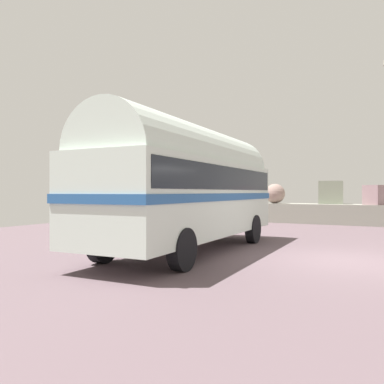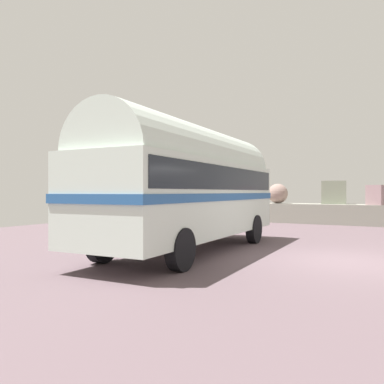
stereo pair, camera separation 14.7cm
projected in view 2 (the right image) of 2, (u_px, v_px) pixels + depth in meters
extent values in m
cube|color=#5C4B51|center=(343.00, 262.00, 9.69)|extent=(32.00, 26.00, 0.02)
cube|color=gray|center=(375.00, 215.00, 20.00)|extent=(31.36, 1.80, 1.10)
sphere|color=gray|center=(164.00, 194.00, 26.79)|extent=(1.10, 1.10, 1.10)
sphere|color=gray|center=(200.00, 193.00, 25.47)|extent=(1.24, 1.24, 1.24)
sphere|color=gray|center=(235.00, 196.00, 24.14)|extent=(0.77, 0.77, 0.77)
sphere|color=gray|center=(278.00, 194.00, 22.38)|extent=(1.14, 1.14, 1.14)
cube|color=gray|center=(334.00, 192.00, 21.37)|extent=(1.44, 1.47, 1.27)
cube|color=gray|center=(379.00, 195.00, 19.72)|extent=(1.25, 1.31, 1.02)
cylinder|color=black|center=(196.00, 226.00, 14.10)|extent=(0.31, 0.97, 0.96)
cylinder|color=black|center=(254.00, 229.00, 13.10)|extent=(0.31, 0.97, 0.96)
cylinder|color=black|center=(102.00, 243.00, 9.47)|extent=(0.31, 0.97, 0.96)
cylinder|color=black|center=(181.00, 249.00, 8.46)|extent=(0.31, 0.97, 0.96)
cube|color=silver|center=(190.00, 198.00, 11.28)|extent=(2.70, 8.48, 2.10)
cylinder|color=silver|center=(190.00, 163.00, 11.28)|extent=(2.49, 8.14, 2.20)
cube|color=#285793|center=(190.00, 197.00, 11.28)|extent=(2.76, 8.57, 0.20)
cube|color=black|center=(190.00, 179.00, 11.28)|extent=(2.73, 8.15, 0.64)
cube|color=silver|center=(240.00, 219.00, 15.09)|extent=(2.28, 0.24, 0.28)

